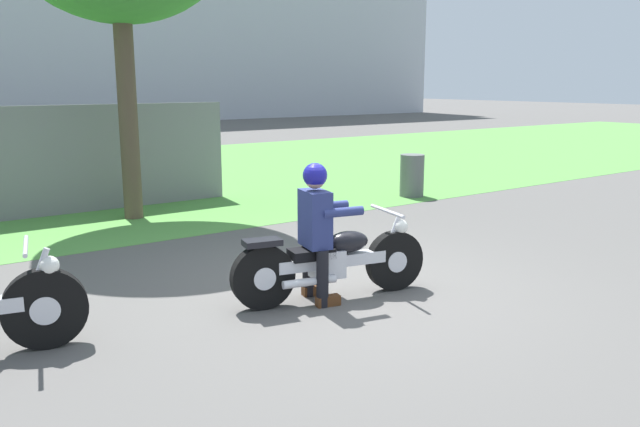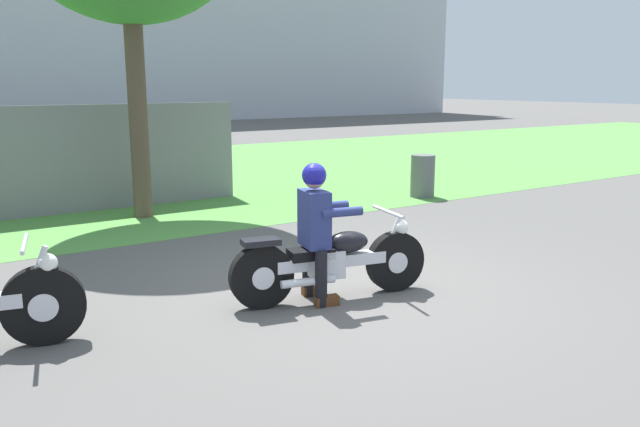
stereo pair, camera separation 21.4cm
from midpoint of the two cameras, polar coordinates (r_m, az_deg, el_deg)
The scene contains 7 objects.
ground at distance 6.87m, azimuth 2.69°, elevation -6.67°, with size 120.00×120.00×0.00m, color #565451.
grass_verge at distance 14.98m, azimuth -18.39°, elevation 2.77°, with size 60.00×12.00×0.01m, color #549342.
stadium_facade at distance 39.08m, azimuth -25.16°, elevation 16.62°, with size 54.90×8.00×12.56m, color #B2B7C1.
motorcycle_lead at distance 6.43m, azimuth 2.01°, elevation -4.34°, with size 2.07×0.75×0.87m.
rider_lead at distance 6.26m, azimuth 0.62°, elevation -0.74°, with size 0.61×0.54×1.40m.
trash_can at distance 12.38m, azimuth 9.64°, elevation 3.33°, with size 0.46×0.46×0.81m, color #595E5B.
fence_segment at distance 11.25m, azimuth -23.67°, elevation 4.24°, with size 7.00×0.06×1.80m, color slate.
Camera 2 is at (-3.80, -5.30, 2.15)m, focal length 35.80 mm.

